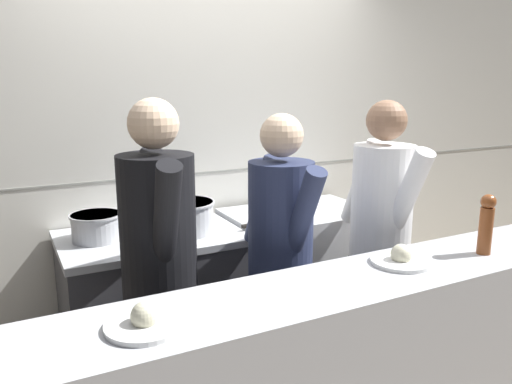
% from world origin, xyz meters
% --- Properties ---
extents(wall_back_tiled, '(8.00, 0.06, 2.60)m').
position_xyz_m(wall_back_tiled, '(0.00, 1.35, 1.30)').
color(wall_back_tiled, silver).
rests_on(wall_back_tiled, ground_plane).
extents(oven_range, '(1.04, 0.71, 0.88)m').
position_xyz_m(oven_range, '(-0.53, 0.95, 0.44)').
color(oven_range, '#38383D').
rests_on(oven_range, ground_plane).
extents(prep_counter, '(0.96, 0.65, 0.90)m').
position_xyz_m(prep_counter, '(0.50, 0.95, 0.45)').
color(prep_counter, '#B7BABF').
rests_on(prep_counter, ground_plane).
extents(pass_counter, '(2.85, 0.45, 0.96)m').
position_xyz_m(pass_counter, '(-0.03, -0.27, 0.47)').
color(pass_counter, '#B7BABF').
rests_on(pass_counter, ground_plane).
extents(stock_pot, '(0.29, 0.29, 0.15)m').
position_xyz_m(stock_pot, '(-0.82, 0.99, 0.96)').
color(stock_pot, '#B7BABF').
rests_on(stock_pot, oven_range).
extents(sauce_pot, '(0.36, 0.36, 0.19)m').
position_xyz_m(sauce_pot, '(-0.33, 0.90, 0.98)').
color(sauce_pot, '#B7BABF').
rests_on(sauce_pot, oven_range).
extents(mixing_bowl_steel, '(0.28, 0.28, 0.08)m').
position_xyz_m(mixing_bowl_steel, '(0.36, 0.98, 0.94)').
color(mixing_bowl_steel, '#B7BABF').
rests_on(mixing_bowl_steel, prep_counter).
extents(chefs_knife, '(0.39, 0.12, 0.02)m').
position_xyz_m(chefs_knife, '(0.13, 0.80, 0.91)').
color(chefs_knife, '#B7BABF').
rests_on(chefs_knife, prep_counter).
extents(plated_dish_main, '(0.27, 0.27, 0.09)m').
position_xyz_m(plated_dish_main, '(-0.89, -0.29, 0.98)').
color(plated_dish_main, white).
rests_on(plated_dish_main, pass_counter).
extents(plated_dish_appetiser, '(0.27, 0.27, 0.09)m').
position_xyz_m(plated_dish_appetiser, '(0.29, -0.23, 0.98)').
color(plated_dish_appetiser, white).
rests_on(plated_dish_appetiser, pass_counter).
extents(pepper_mill, '(0.07, 0.07, 0.29)m').
position_xyz_m(pepper_mill, '(0.73, -0.31, 1.11)').
color(pepper_mill, brown).
rests_on(pepper_mill, pass_counter).
extents(chef_head_cook, '(0.38, 0.74, 1.69)m').
position_xyz_m(chef_head_cook, '(-0.66, 0.32, 0.94)').
color(chef_head_cook, black).
rests_on(chef_head_cook, ground_plane).
extents(chef_sous, '(0.33, 0.70, 1.61)m').
position_xyz_m(chef_sous, '(-0.05, 0.27, 0.89)').
color(chef_sous, black).
rests_on(chef_sous, ground_plane).
extents(chef_line, '(0.36, 0.73, 1.66)m').
position_xyz_m(chef_line, '(0.60, 0.27, 0.92)').
color(chef_line, black).
rests_on(chef_line, ground_plane).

